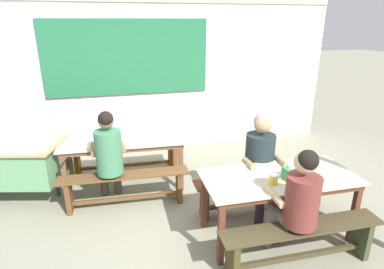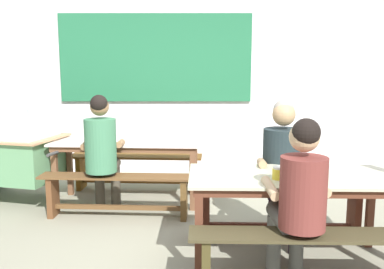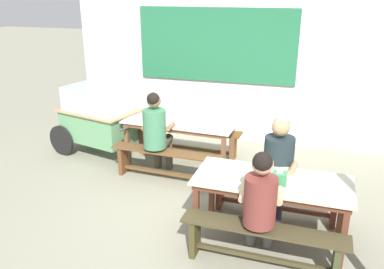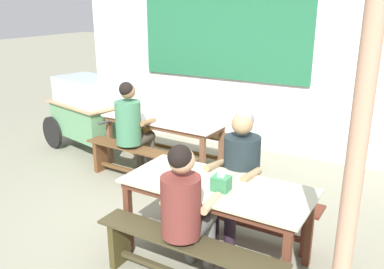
{
  "view_description": "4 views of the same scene",
  "coord_description": "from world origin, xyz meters",
  "px_view_note": "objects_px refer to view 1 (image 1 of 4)",
  "views": [
    {
      "loc": [
        -0.94,
        -3.1,
        2.31
      ],
      "look_at": [
        0.01,
        0.52,
        0.96
      ],
      "focal_mm": 29.69,
      "sensor_mm": 36.0,
      "label": 1
    },
    {
      "loc": [
        -0.07,
        -3.6,
        1.58
      ],
      "look_at": [
        -0.07,
        0.68,
        0.88
      ],
      "focal_mm": 38.93,
      "sensor_mm": 36.0,
      "label": 2
    },
    {
      "loc": [
        1.02,
        -4.3,
        2.66
      ],
      "look_at": [
        -0.42,
        0.5,
        0.8
      ],
      "focal_mm": 37.38,
      "sensor_mm": 36.0,
      "label": 3
    },
    {
      "loc": [
        2.16,
        -3.38,
        2.27
      ],
      "look_at": [
        0.05,
        0.4,
        0.86
      ],
      "focal_mm": 38.83,
      "sensor_mm": 36.0,
      "label": 4
    }
  ],
  "objects_px": {
    "bench_far_front": "(125,185)",
    "food_cart": "(12,152)",
    "bench_far_back": "(125,154)",
    "bench_near_back": "(257,188)",
    "bench_near_front": "(301,240)",
    "condiment_jar": "(273,179)",
    "tissue_box": "(291,173)",
    "person_right_near_table": "(261,159)",
    "dining_table_far": "(123,145)",
    "dining_table_near": "(279,182)",
    "person_near_front": "(296,200)",
    "soup_bowl": "(112,141)",
    "person_left_back_turned": "(109,153)"
  },
  "relations": [
    {
      "from": "dining_table_far",
      "to": "condiment_jar",
      "type": "relative_size",
      "value": 18.03
    },
    {
      "from": "dining_table_near",
      "to": "person_near_front",
      "type": "relative_size",
      "value": 1.34
    },
    {
      "from": "dining_table_near",
      "to": "bench_far_back",
      "type": "distance_m",
      "value": 2.59
    },
    {
      "from": "bench_far_back",
      "to": "tissue_box",
      "type": "distance_m",
      "value": 2.72
    },
    {
      "from": "dining_table_far",
      "to": "person_left_back_turned",
      "type": "relative_size",
      "value": 1.34
    },
    {
      "from": "dining_table_near",
      "to": "bench_far_front",
      "type": "bearing_deg",
      "value": 147.19
    },
    {
      "from": "condiment_jar",
      "to": "soup_bowl",
      "type": "bearing_deg",
      "value": 133.74
    },
    {
      "from": "bench_far_back",
      "to": "person_left_back_turned",
      "type": "relative_size",
      "value": 1.32
    },
    {
      "from": "bench_far_back",
      "to": "bench_near_back",
      "type": "height_order",
      "value": "same"
    },
    {
      "from": "tissue_box",
      "to": "bench_far_back",
      "type": "bearing_deg",
      "value": 127.06
    },
    {
      "from": "food_cart",
      "to": "tissue_box",
      "type": "relative_size",
      "value": 11.22
    },
    {
      "from": "bench_far_back",
      "to": "person_near_front",
      "type": "xyz_separation_m",
      "value": [
        1.47,
        -2.49,
        0.4
      ]
    },
    {
      "from": "bench_far_front",
      "to": "person_right_near_table",
      "type": "relative_size",
      "value": 1.28
    },
    {
      "from": "bench_near_back",
      "to": "person_left_back_turned",
      "type": "relative_size",
      "value": 1.25
    },
    {
      "from": "person_near_front",
      "to": "person_right_near_table",
      "type": "xyz_separation_m",
      "value": [
        0.08,
        0.89,
        0.02
      ]
    },
    {
      "from": "bench_far_back",
      "to": "person_near_front",
      "type": "distance_m",
      "value": 2.92
    },
    {
      "from": "condiment_jar",
      "to": "bench_far_front",
      "type": "bearing_deg",
      "value": 141.45
    },
    {
      "from": "bench_far_front",
      "to": "person_left_back_turned",
      "type": "relative_size",
      "value": 1.27
    },
    {
      "from": "bench_far_back",
      "to": "person_left_back_turned",
      "type": "bearing_deg",
      "value": -103.59
    },
    {
      "from": "bench_far_back",
      "to": "food_cart",
      "type": "distance_m",
      "value": 1.57
    },
    {
      "from": "dining_table_far",
      "to": "person_right_near_table",
      "type": "relative_size",
      "value": 1.35
    },
    {
      "from": "bench_near_front",
      "to": "food_cart",
      "type": "relative_size",
      "value": 0.98
    },
    {
      "from": "person_left_back_turned",
      "to": "person_right_near_table",
      "type": "xyz_separation_m",
      "value": [
        1.77,
        -0.66,
        0.0
      ]
    },
    {
      "from": "person_left_back_turned",
      "to": "tissue_box",
      "type": "relative_size",
      "value": 8.7
    },
    {
      "from": "dining_table_far",
      "to": "person_right_near_table",
      "type": "xyz_separation_m",
      "value": [
        1.57,
        -1.09,
        0.08
      ]
    },
    {
      "from": "bench_far_front",
      "to": "condiment_jar",
      "type": "distance_m",
      "value": 1.91
    },
    {
      "from": "condiment_jar",
      "to": "dining_table_near",
      "type": "bearing_deg",
      "value": 39.98
    },
    {
      "from": "bench_far_back",
      "to": "person_near_front",
      "type": "relative_size",
      "value": 1.37
    },
    {
      "from": "food_cart",
      "to": "tissue_box",
      "type": "bearing_deg",
      "value": -29.39
    },
    {
      "from": "bench_near_back",
      "to": "bench_far_front",
      "type": "bearing_deg",
      "value": 162.26
    },
    {
      "from": "soup_bowl",
      "to": "bench_near_back",
      "type": "bearing_deg",
      "value": -29.96
    },
    {
      "from": "food_cart",
      "to": "soup_bowl",
      "type": "relative_size",
      "value": 12.4
    },
    {
      "from": "bench_far_front",
      "to": "food_cart",
      "type": "height_order",
      "value": "food_cart"
    },
    {
      "from": "food_cart",
      "to": "condiment_jar",
      "type": "distance_m",
      "value": 3.38
    },
    {
      "from": "bench_near_back",
      "to": "bench_near_front",
      "type": "xyz_separation_m",
      "value": [
        -0.03,
        -1.03,
        -0.01
      ]
    },
    {
      "from": "condiment_jar",
      "to": "bench_near_front",
      "type": "bearing_deg",
      "value": -70.84
    },
    {
      "from": "bench_far_back",
      "to": "bench_near_back",
      "type": "distance_m",
      "value": 2.18
    },
    {
      "from": "dining_table_near",
      "to": "bench_near_front",
      "type": "height_order",
      "value": "dining_table_near"
    },
    {
      "from": "bench_far_front",
      "to": "dining_table_far",
      "type": "bearing_deg",
      "value": 86.71
    },
    {
      "from": "person_left_back_turned",
      "to": "food_cart",
      "type": "bearing_deg",
      "value": 156.28
    },
    {
      "from": "food_cart",
      "to": "person_right_near_table",
      "type": "bearing_deg",
      "value": -21.81
    },
    {
      "from": "bench_far_front",
      "to": "person_near_front",
      "type": "bearing_deg",
      "value": -43.79
    },
    {
      "from": "dining_table_near",
      "to": "bench_near_front",
      "type": "relative_size",
      "value": 1.02
    },
    {
      "from": "bench_far_front",
      "to": "person_near_front",
      "type": "relative_size",
      "value": 1.32
    },
    {
      "from": "bench_far_back",
      "to": "bench_far_front",
      "type": "distance_m",
      "value": 1.03
    },
    {
      "from": "person_right_near_table",
      "to": "bench_far_back",
      "type": "bearing_deg",
      "value": 133.93
    },
    {
      "from": "tissue_box",
      "to": "condiment_jar",
      "type": "xyz_separation_m",
      "value": [
        -0.22,
        -0.04,
        -0.02
      ]
    },
    {
      "from": "dining_table_near",
      "to": "condiment_jar",
      "type": "xyz_separation_m",
      "value": [
        -0.15,
        -0.12,
        0.12
      ]
    },
    {
      "from": "bench_near_back",
      "to": "person_near_front",
      "type": "relative_size",
      "value": 1.3
    },
    {
      "from": "bench_far_front",
      "to": "condiment_jar",
      "type": "bearing_deg",
      "value": -38.55
    }
  ]
}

